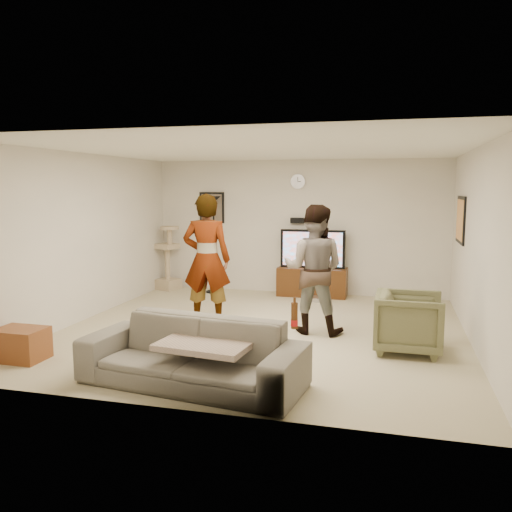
% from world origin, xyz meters
% --- Properties ---
extents(floor, '(5.50, 5.50, 0.02)m').
position_xyz_m(floor, '(0.00, 0.00, -0.01)').
color(floor, tan).
rests_on(floor, ground).
extents(ceiling, '(5.50, 5.50, 0.02)m').
position_xyz_m(ceiling, '(0.00, 0.00, 2.51)').
color(ceiling, white).
rests_on(ceiling, wall_back).
extents(wall_back, '(5.50, 0.04, 2.50)m').
position_xyz_m(wall_back, '(0.00, 2.75, 1.25)').
color(wall_back, silver).
rests_on(wall_back, floor).
extents(wall_front, '(5.50, 0.04, 2.50)m').
position_xyz_m(wall_front, '(0.00, -2.75, 1.25)').
color(wall_front, silver).
rests_on(wall_front, floor).
extents(wall_left, '(0.04, 5.50, 2.50)m').
position_xyz_m(wall_left, '(-2.75, 0.00, 1.25)').
color(wall_left, silver).
rests_on(wall_left, floor).
extents(wall_right, '(0.04, 5.50, 2.50)m').
position_xyz_m(wall_right, '(2.75, 0.00, 1.25)').
color(wall_right, silver).
rests_on(wall_right, floor).
extents(wall_clock, '(0.26, 0.04, 0.26)m').
position_xyz_m(wall_clock, '(0.00, 2.72, 2.10)').
color(wall_clock, white).
rests_on(wall_clock, wall_back).
extents(wall_speaker, '(0.25, 0.10, 0.10)m').
position_xyz_m(wall_speaker, '(0.00, 2.69, 1.38)').
color(wall_speaker, black).
rests_on(wall_speaker, wall_back).
extents(picture_back, '(0.42, 0.03, 0.52)m').
position_xyz_m(picture_back, '(-1.70, 2.73, 1.60)').
color(picture_back, brown).
rests_on(picture_back, wall_back).
extents(picture_right, '(0.03, 0.78, 0.62)m').
position_xyz_m(picture_right, '(2.73, 1.60, 1.50)').
color(picture_right, '#E39952').
rests_on(picture_right, wall_right).
extents(tv_stand, '(1.26, 0.45, 0.53)m').
position_xyz_m(tv_stand, '(0.32, 2.50, 0.26)').
color(tv_stand, '#3B200C').
rests_on(tv_stand, floor).
extents(console_box, '(0.40, 0.30, 0.07)m').
position_xyz_m(console_box, '(0.42, 2.11, 0.04)').
color(console_box, '#B6B5BA').
rests_on(console_box, floor).
extents(tv, '(1.18, 0.08, 0.70)m').
position_xyz_m(tv, '(0.32, 2.50, 0.88)').
color(tv, black).
rests_on(tv, tv_stand).
extents(tv_screen, '(1.09, 0.01, 0.62)m').
position_xyz_m(tv_screen, '(0.32, 2.46, 0.88)').
color(tv_screen, '#3CA0DE').
rests_on(tv_screen, tv).
extents(floor_lamp, '(0.32, 0.32, 1.82)m').
position_xyz_m(floor_lamp, '(-1.54, 2.37, 0.91)').
color(floor_lamp, black).
rests_on(floor_lamp, floor).
extents(cat_tree, '(0.51, 0.51, 1.25)m').
position_xyz_m(cat_tree, '(-2.53, 2.44, 0.63)').
color(cat_tree, tan).
rests_on(cat_tree, floor).
extents(person_left, '(0.75, 0.55, 1.91)m').
position_xyz_m(person_left, '(-0.87, 0.15, 0.95)').
color(person_left, '#9E9EAC').
rests_on(person_left, floor).
extents(person_right, '(0.90, 0.72, 1.77)m').
position_xyz_m(person_right, '(0.71, 0.09, 0.88)').
color(person_right, '#346391').
rests_on(person_right, floor).
extents(sofa, '(2.36, 1.16, 0.66)m').
position_xyz_m(sofa, '(-0.18, -2.16, 0.33)').
color(sofa, '#635F54').
rests_on(sofa, floor).
extents(throw_blanket, '(0.98, 0.80, 0.06)m').
position_xyz_m(throw_blanket, '(-0.02, -2.16, 0.45)').
color(throw_blanket, tan).
rests_on(throw_blanket, sofa).
extents(beer_bottle, '(0.06, 0.06, 0.25)m').
position_xyz_m(beer_bottle, '(0.86, -2.16, 0.79)').
color(beer_bottle, '#4A260C').
rests_on(beer_bottle, sofa).
extents(armchair, '(0.82, 0.79, 0.73)m').
position_xyz_m(armchair, '(1.96, -0.48, 0.36)').
color(armchair, brown).
rests_on(armchair, floor).
extents(side_table, '(0.56, 0.42, 0.37)m').
position_xyz_m(side_table, '(-2.40, -1.94, 0.19)').
color(side_table, brown).
rests_on(side_table, floor).
extents(toy_ball, '(0.07, 0.07, 0.07)m').
position_xyz_m(toy_ball, '(-1.50, -0.02, 0.04)').
color(toy_ball, '#14837E').
rests_on(toy_ball, floor).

